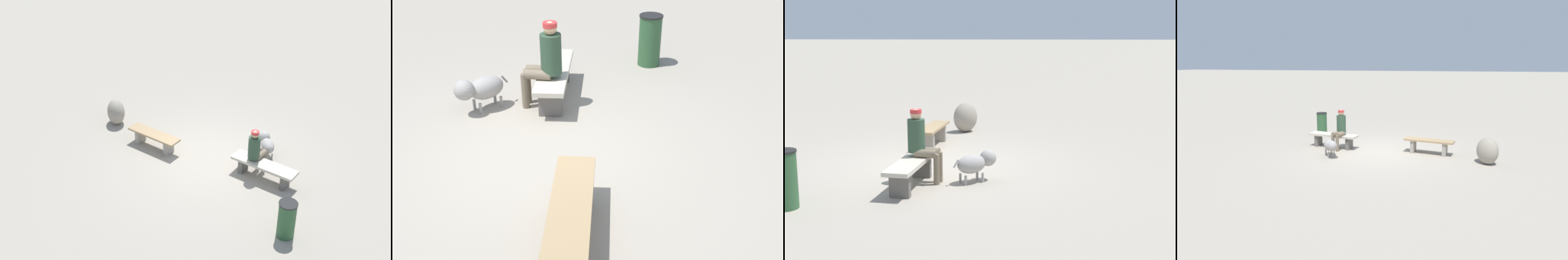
% 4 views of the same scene
% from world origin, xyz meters
% --- Properties ---
extents(ground, '(210.00, 210.00, 0.06)m').
position_xyz_m(ground, '(0.00, 0.00, -0.03)').
color(ground, '#9E9384').
extents(bench_left, '(1.63, 0.65, 0.47)m').
position_xyz_m(bench_left, '(-1.65, -0.25, 0.33)').
color(bench_left, gray).
rests_on(bench_left, ground).
extents(bench_right, '(1.80, 0.71, 0.48)m').
position_xyz_m(bench_right, '(1.63, -0.22, 0.35)').
color(bench_right, '#605B56').
rests_on(bench_right, ground).
extents(seated_person, '(0.40, 0.62, 1.34)m').
position_xyz_m(seated_person, '(1.33, -0.08, 0.76)').
color(seated_person, '#2D4733').
rests_on(seated_person, ground).
extents(dog, '(0.66, 0.77, 0.57)m').
position_xyz_m(dog, '(1.28, 0.91, 0.36)').
color(dog, gray).
rests_on(dog, ground).
extents(trash_bin, '(0.42, 0.42, 0.92)m').
position_xyz_m(trash_bin, '(2.83, -1.99, 0.46)').
color(trash_bin, '#2D5633').
rests_on(trash_bin, ground).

